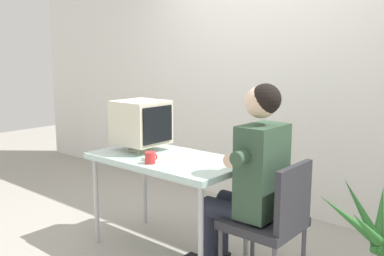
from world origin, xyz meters
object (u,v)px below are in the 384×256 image
object	(u,v)px
desk_mug	(150,158)
potted_plant	(381,251)
keyboard	(171,155)
desk	(168,164)
person_seated	(250,175)
crt_monitor	(141,123)
office_chair	(272,217)

from	to	relation	value
desk_mug	potted_plant	bearing A→B (deg)	19.12
desk_mug	keyboard	bearing A→B (deg)	95.40
desk	keyboard	size ratio (longest dim) A/B	2.63
person_seated	desk_mug	world-z (taller)	person_seated
crt_monitor	potted_plant	xyz separation A→B (m)	(1.82, 0.25, -0.63)
desk	person_seated	size ratio (longest dim) A/B	0.90
desk	crt_monitor	world-z (taller)	crt_monitor
desk_mug	office_chair	bearing A→B (deg)	17.43
office_chair	person_seated	xyz separation A→B (m)	(-0.18, 0.00, 0.25)
potted_plant	desk_mug	distance (m)	1.60
office_chair	person_seated	size ratio (longest dim) A/B	0.64
potted_plant	desk_mug	bearing A→B (deg)	-160.88
crt_monitor	keyboard	xyz separation A→B (m)	(0.34, -0.02, -0.21)
desk	person_seated	bearing A→B (deg)	3.81
desk	keyboard	distance (m)	0.08
keyboard	potted_plant	world-z (taller)	keyboard
keyboard	person_seated	distance (m)	0.69
keyboard	desk	bearing A→B (deg)	-131.41
crt_monitor	potted_plant	size ratio (longest dim) A/B	0.49
person_seated	desk_mug	bearing A→B (deg)	-158.28
person_seated	desk_mug	distance (m)	0.72
keyboard	desk_mug	world-z (taller)	desk_mug
crt_monitor	desk_mug	xyz separation A→B (m)	(0.37, -0.26, -0.18)
office_chair	potted_plant	size ratio (longest dim) A/B	1.05
keyboard	person_seated	xyz separation A→B (m)	(0.69, 0.03, -0.04)
office_chair	desk_mug	size ratio (longest dim) A/B	10.02
keyboard	potted_plant	size ratio (longest dim) A/B	0.56
desk	crt_monitor	xyz separation A→B (m)	(-0.33, 0.04, 0.28)
office_chair	desk	bearing A→B (deg)	-176.96
desk	keyboard	xyz separation A→B (m)	(0.02, 0.02, 0.07)
crt_monitor	desk	bearing A→B (deg)	-6.76
person_seated	desk_mug	xyz separation A→B (m)	(-0.67, -0.27, 0.06)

